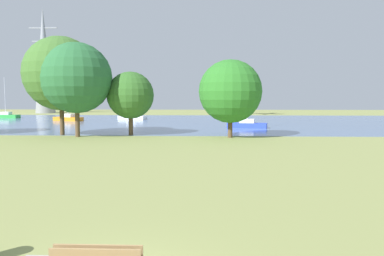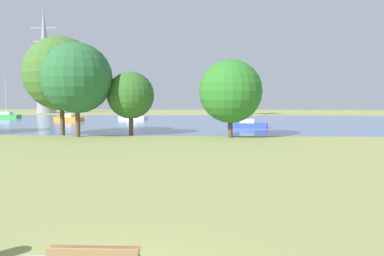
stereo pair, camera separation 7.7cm
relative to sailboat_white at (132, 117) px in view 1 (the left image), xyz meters
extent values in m
plane|color=#8C9351|center=(10.35, -33.85, -0.45)|extent=(160.00, 160.00, 0.00)
cube|color=olive|center=(10.35, -55.75, 0.32)|extent=(1.80, 0.05, 0.44)
cube|color=#5976A1|center=(10.35, -5.85, -0.44)|extent=(140.00, 40.00, 0.02)
cube|color=white|center=(0.00, 0.00, -0.13)|extent=(5.03, 2.94, 0.60)
cube|color=white|center=(0.00, 0.00, 0.42)|extent=(2.06, 1.61, 0.50)
cylinder|color=silver|center=(0.00, 0.00, 2.97)|extent=(0.10, 0.10, 5.61)
cube|color=orange|center=(-9.41, -4.00, -0.13)|extent=(5.03, 3.02, 0.60)
cube|color=white|center=(-9.41, -4.00, 0.42)|extent=(2.06, 1.64, 0.50)
cylinder|color=silver|center=(-9.41, -4.00, 2.51)|extent=(0.10, 0.10, 4.68)
cube|color=green|center=(-23.27, 3.09, -0.13)|extent=(4.95, 2.08, 0.60)
cube|color=white|center=(-23.27, 3.09, 0.42)|extent=(1.92, 1.31, 0.50)
cylinder|color=silver|center=(-23.27, 3.09, 3.46)|extent=(0.10, 0.10, 6.59)
cube|color=blue|center=(17.41, -16.06, -0.13)|extent=(5.02, 2.56, 0.60)
cube|color=white|center=(17.41, -16.06, 0.42)|extent=(2.00, 1.48, 0.50)
cylinder|color=silver|center=(17.41, -16.06, 3.27)|extent=(0.10, 0.10, 6.21)
cylinder|color=brown|center=(-2.03, -25.53, 1.34)|extent=(0.44, 0.44, 3.59)
sphere|color=#406E2E|center=(-2.03, -25.53, 5.70)|extent=(7.33, 7.33, 7.33)
cylinder|color=brown|center=(0.02, -26.96, 1.19)|extent=(0.44, 0.44, 3.29)
sphere|color=#2A6738|center=(0.02, -26.96, 5.20)|extent=(6.75, 6.75, 6.75)
cylinder|color=brown|center=(4.85, -25.26, 0.73)|extent=(0.44, 0.44, 2.36)
sphere|color=#336627|center=(4.85, -25.26, 3.55)|extent=(4.69, 4.69, 4.69)
cylinder|color=brown|center=(14.67, -27.03, 0.69)|extent=(0.44, 0.44, 2.28)
sphere|color=#2D7628|center=(14.67, -27.03, 3.91)|extent=(5.95, 5.95, 5.95)
cone|color=gray|center=(-24.81, 23.40, 11.61)|extent=(4.40, 4.40, 24.14)
cube|color=gray|center=(-24.81, 23.40, 18.85)|extent=(6.40, 0.30, 0.30)
cube|color=gray|center=(-24.81, 23.40, 15.85)|extent=(5.20, 0.30, 0.30)
camera|label=1|loc=(12.51, -63.00, 3.48)|focal=35.63mm
camera|label=2|loc=(12.59, -62.99, 3.48)|focal=35.63mm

